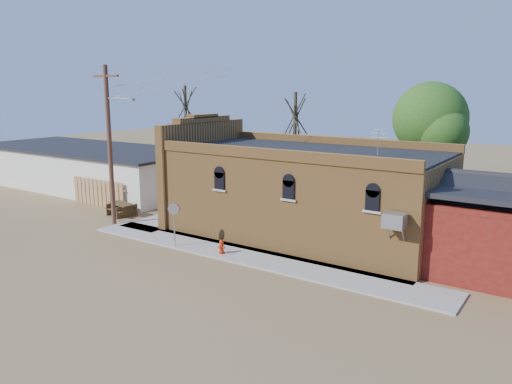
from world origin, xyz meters
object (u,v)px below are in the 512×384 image
Objects in this scene: brick_bar at (300,192)px; fire_hydrant at (222,247)px; utility_pole at (110,142)px; stop_sign at (174,213)px; picnic_table at (122,207)px; trash_barrel at (174,208)px.

brick_bar reaches higher than fire_hydrant.
utility_pole reaches higher than stop_sign.
brick_bar is 11.58m from picnic_table.
utility_pole is 4.29× the size of picnic_table.
brick_bar is 7.45× the size of stop_sign.
fire_hydrant is (8.44, -0.78, -4.36)m from utility_pole.
brick_bar is at bearing 23.69° from utility_pole.
brick_bar is at bearing 6.30° from trash_barrel.
trash_barrel is at bearing 41.20° from picnic_table.
brick_bar is 6.79m from stop_sign.
trash_barrel is 0.39× the size of picnic_table.
picnic_table is at bearing -149.50° from trash_barrel.
brick_bar is 24.38× the size of fire_hydrant.
fire_hydrant is 0.32× the size of picnic_table.
brick_bar is 19.87× the size of trash_barrel.
brick_bar is 10.96m from utility_pole.
utility_pole reaches higher than brick_bar.
trash_barrel reaches higher than picnic_table.
fire_hydrant is 8.12m from trash_barrel.
picnic_table is at bearing -166.96° from brick_bar.
picnic_table is (-1.36, 1.71, -4.26)m from utility_pole.
utility_pole reaches higher than fire_hydrant.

